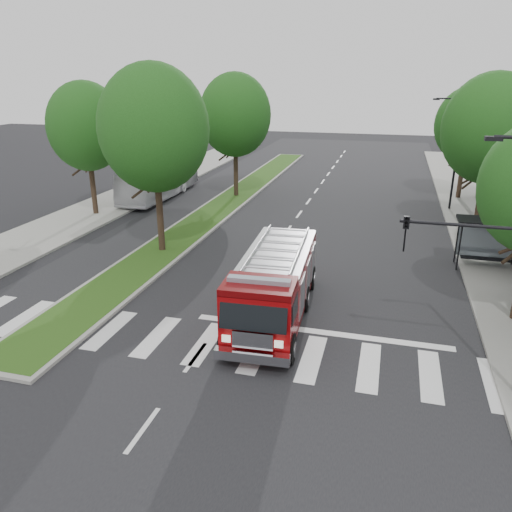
{
  "coord_description": "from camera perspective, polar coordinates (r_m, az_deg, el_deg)",
  "views": [
    {
      "loc": [
        6.13,
        -18.31,
        9.47
      ],
      "look_at": [
        0.61,
        1.97,
        1.8
      ],
      "focal_mm": 35.0,
      "sensor_mm": 36.0,
      "label": 1
    }
  ],
  "objects": [
    {
      "name": "ground",
      "position": [
        21.51,
        -2.95,
        -6.1
      ],
      "size": [
        140.0,
        140.0,
        0.0
      ],
      "primitive_type": "plane",
      "color": "black",
      "rests_on": "ground"
    },
    {
      "name": "sidewalk_right",
      "position": [
        30.5,
        26.46,
        -0.07
      ],
      "size": [
        5.0,
        80.0,
        0.15
      ],
      "primitive_type": "cube",
      "color": "gray",
      "rests_on": "ground"
    },
    {
      "name": "sidewalk_left",
      "position": [
        36.27,
        -20.14,
        3.79
      ],
      "size": [
        5.0,
        80.0,
        0.15
      ],
      "primitive_type": "cube",
      "color": "gray",
      "rests_on": "ground"
    },
    {
      "name": "median",
      "position": [
        39.42,
        -3.15,
        6.23
      ],
      "size": [
        3.0,
        50.0,
        0.15
      ],
      "color": "gray",
      "rests_on": "ground"
    },
    {
      "name": "bus_shelter",
      "position": [
        27.94,
        25.11,
        2.69
      ],
      "size": [
        3.2,
        1.6,
        2.61
      ],
      "color": "black",
      "rests_on": "ground"
    },
    {
      "name": "tree_right_mid",
      "position": [
        32.89,
        25.26,
        13.01
      ],
      "size": [
        5.6,
        5.6,
        9.72
      ],
      "color": "black",
      "rests_on": "ground"
    },
    {
      "name": "tree_right_far",
      "position": [
        42.8,
        23.08,
        13.64
      ],
      "size": [
        5.0,
        5.0,
        8.73
      ],
      "color": "black",
      "rests_on": "ground"
    },
    {
      "name": "tree_median_near",
      "position": [
        27.3,
        -11.57,
        14.07
      ],
      "size": [
        5.8,
        5.8,
        10.16
      ],
      "color": "black",
      "rests_on": "ground"
    },
    {
      "name": "tree_median_far",
      "position": [
        40.3,
        -2.41,
        15.79
      ],
      "size": [
        5.6,
        5.6,
        9.72
      ],
      "color": "black",
      "rests_on": "ground"
    },
    {
      "name": "tree_left_mid",
      "position": [
        36.54,
        -18.83,
        13.83
      ],
      "size": [
        5.2,
        5.2,
        9.16
      ],
      "color": "black",
      "rests_on": "ground"
    },
    {
      "name": "streetlight_right_near",
      "position": [
        15.95,
        27.04,
        0.26
      ],
      "size": [
        4.08,
        0.22,
        8.0
      ],
      "color": "black",
      "rests_on": "ground"
    },
    {
      "name": "streetlight_right_far",
      "position": [
        38.86,
        21.78,
        11.28
      ],
      "size": [
        2.11,
        0.2,
        8.0
      ],
      "color": "black",
      "rests_on": "ground"
    },
    {
      "name": "fire_engine",
      "position": [
        20.25,
        2.1,
        -3.38
      ],
      "size": [
        3.03,
        8.68,
        2.97
      ],
      "rotation": [
        0.0,
        0.0,
        0.05
      ],
      "color": "#580406",
      "rests_on": "ground"
    },
    {
      "name": "city_bus",
      "position": [
        41.78,
        -10.91,
        8.69
      ],
      "size": [
        2.72,
        10.82,
        3.0
      ],
      "primitive_type": "imported",
      "rotation": [
        0.0,
        0.0,
        0.02
      ],
      "color": "silver",
      "rests_on": "ground"
    }
  ]
}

